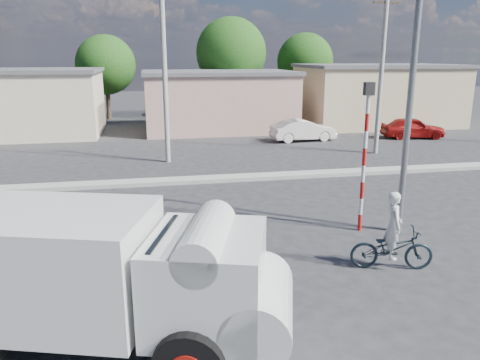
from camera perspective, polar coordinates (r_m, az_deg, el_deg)
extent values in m
plane|color=#28282B|center=(12.20, 3.47, -9.65)|extent=(120.00, 120.00, 0.00)
cube|color=#99968E|center=(19.59, -2.36, 0.17)|extent=(40.00, 0.80, 0.16)
cylinder|color=black|center=(10.56, -23.42, -11.66)|extent=(1.18, 0.65, 1.13)
cylinder|color=red|center=(10.56, -23.42, -11.66)|extent=(0.64, 0.52, 0.55)
cylinder|color=black|center=(9.40, -3.36, -13.76)|extent=(1.18, 0.65, 1.13)
cylinder|color=red|center=(9.40, -3.36, -13.76)|extent=(0.64, 0.52, 0.55)
cube|color=black|center=(8.94, -16.80, -15.45)|extent=(4.91, 2.68, 0.18)
cube|color=silver|center=(8.91, -22.83, -9.32)|extent=(4.20, 3.26, 1.90)
cube|color=silver|center=(8.04, -4.01, -12.00)|extent=(2.39, 2.56, 1.59)
cylinder|color=silver|center=(8.16, 2.32, -15.22)|extent=(1.71, 2.35, 1.13)
cylinder|color=silver|center=(7.74, -4.11, -7.25)|extent=(1.31, 2.23, 0.72)
cube|color=silver|center=(8.36, 5.24, -17.76)|extent=(0.79, 2.15, 0.29)
cube|color=black|center=(7.99, -9.21, -8.67)|extent=(0.60, 1.69, 0.72)
imported|color=black|center=(12.09, 17.99, -7.95)|extent=(2.09, 1.15, 1.04)
imported|color=silver|center=(11.98, 18.11, -6.59)|extent=(0.53, 0.68, 1.66)
imported|color=white|center=(28.93, 7.69, 6.04)|extent=(4.04, 1.65, 1.30)
imported|color=maroon|center=(31.58, 20.30, 6.00)|extent=(4.06, 2.17, 1.31)
cylinder|color=red|center=(14.47, 14.39, -5.02)|extent=(0.11, 0.11, 0.50)
cylinder|color=white|center=(14.31, 14.52, -3.13)|extent=(0.11, 0.11, 0.50)
cylinder|color=red|center=(14.16, 14.65, -1.21)|extent=(0.11, 0.11, 0.50)
cylinder|color=white|center=(14.04, 14.78, 0.75)|extent=(0.11, 0.11, 0.50)
cylinder|color=red|center=(13.93, 14.92, 2.74)|extent=(0.11, 0.11, 0.50)
cylinder|color=white|center=(13.83, 15.06, 4.77)|extent=(0.11, 0.11, 0.50)
cylinder|color=red|center=(13.76, 15.20, 6.82)|extent=(0.11, 0.11, 0.50)
cylinder|color=white|center=(13.70, 15.34, 8.88)|extent=(0.11, 0.11, 0.50)
cube|color=black|center=(13.67, 15.47, 10.67)|extent=(0.28, 0.18, 0.36)
cylinder|color=slate|center=(13.91, 20.26, 11.69)|extent=(0.18, 0.18, 9.00)
cube|color=beige|center=(34.12, -26.89, 8.20)|extent=(12.00, 7.00, 4.00)
cube|color=tan|center=(33.23, -2.68, 9.47)|extent=(10.00, 7.00, 3.80)
cube|color=#59595B|center=(33.10, -2.73, 12.95)|extent=(10.30, 7.30, 0.24)
cube|color=#C8AF85|center=(36.92, 16.34, 9.75)|extent=(11.00, 7.00, 4.20)
cube|color=#59595B|center=(36.81, 16.60, 13.19)|extent=(11.30, 7.30, 0.24)
cylinder|color=#38281E|center=(39.99, -15.79, 9.62)|extent=(0.36, 0.36, 3.47)
sphere|color=#37691F|center=(39.86, -16.06, 13.35)|extent=(4.71, 4.71, 4.71)
cylinder|color=#38281E|center=(39.44, -1.07, 10.64)|extent=(0.36, 0.36, 4.20)
sphere|color=#37691F|center=(39.32, -1.10, 15.22)|extent=(5.70, 5.70, 5.70)
cylinder|color=#38281E|center=(43.14, 7.80, 10.50)|extent=(0.36, 0.36, 3.64)
sphere|color=#37691F|center=(43.02, 7.94, 14.13)|extent=(4.94, 4.94, 4.94)
cylinder|color=#99968E|center=(22.77, -9.15, 12.07)|extent=(0.24, 0.24, 8.00)
cylinder|color=#99968E|center=(25.65, 16.81, 11.94)|extent=(0.24, 0.24, 8.00)
cube|color=#38281E|center=(25.75, 17.44, 19.95)|extent=(1.40, 0.08, 0.08)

